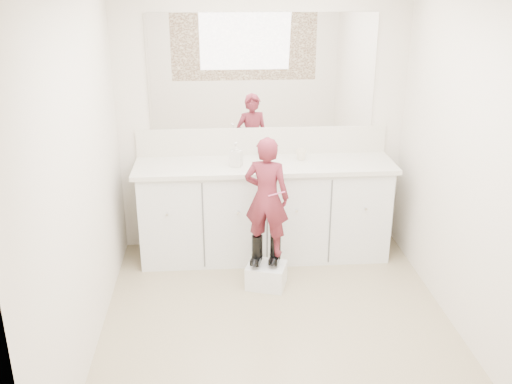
{
  "coord_description": "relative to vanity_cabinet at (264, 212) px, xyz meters",
  "views": [
    {
      "loc": [
        -0.43,
        -3.52,
        2.45
      ],
      "look_at": [
        -0.11,
        0.72,
        0.81
      ],
      "focal_mm": 40.0,
      "sensor_mm": 36.0,
      "label": 1
    }
  ],
  "objects": [
    {
      "name": "dot_panel",
      "position": [
        0.0,
        -2.71,
        1.22
      ],
      "size": [
        2.0,
        0.01,
        1.2
      ],
      "primitive_type": "cube",
      "color": "#472819",
      "rests_on": "wall_front"
    },
    {
      "name": "step_stool",
      "position": [
        -0.03,
        -0.59,
        -0.33
      ],
      "size": [
        0.37,
        0.34,
        0.2
      ],
      "primitive_type": "cube",
      "rotation": [
        0.0,
        0.0,
        -0.31
      ],
      "color": "silver",
      "rests_on": "floor"
    },
    {
      "name": "wall_front",
      "position": [
        0.0,
        -2.73,
        0.77
      ],
      "size": [
        2.6,
        0.0,
        2.6
      ],
      "primitive_type": "plane",
      "rotation": [
        -1.57,
        0.0,
        0.0
      ],
      "color": "beige",
      "rests_on": "floor"
    },
    {
      "name": "wall_right",
      "position": [
        1.3,
        -1.23,
        0.78
      ],
      "size": [
        0.0,
        3.0,
        3.0
      ],
      "primitive_type": "plane",
      "rotation": [
        1.57,
        0.0,
        -1.57
      ],
      "color": "beige",
      "rests_on": "floor"
    },
    {
      "name": "toothbrush",
      "position": [
        0.04,
        -0.65,
        0.42
      ],
      "size": [
        0.13,
        0.05,
        0.06
      ],
      "primitive_type": "cylinder",
      "rotation": [
        0.0,
        1.22,
        -0.31
      ],
      "color": "#DF5787",
      "rests_on": "toddler"
    },
    {
      "name": "floor",
      "position": [
        0.0,
        -1.23,
        -0.42
      ],
      "size": [
        3.0,
        3.0,
        0.0
      ],
      "primitive_type": "plane",
      "color": "#8B7D5B",
      "rests_on": "ground"
    },
    {
      "name": "boot_left",
      "position": [
        -0.11,
        -0.57,
        -0.1
      ],
      "size": [
        0.14,
        0.19,
        0.26
      ],
      "primitive_type": null,
      "rotation": [
        0.0,
        0.0,
        -0.31
      ],
      "color": "black",
      "rests_on": "step_stool"
    },
    {
      "name": "cup",
      "position": [
        0.33,
        0.07,
        0.51
      ],
      "size": [
        0.11,
        0.11,
        0.09
      ],
      "primitive_type": "imported",
      "rotation": [
        0.0,
        0.0,
        0.12
      ],
      "color": "beige",
      "rests_on": "countertop"
    },
    {
      "name": "toddler",
      "position": [
        -0.03,
        -0.57,
        0.37
      ],
      "size": [
        0.41,
        0.33,
        0.99
      ],
      "primitive_type": "imported",
      "rotation": [
        0.0,
        0.0,
        2.83
      ],
      "color": "#A03140",
      "rests_on": "step_stool"
    },
    {
      "name": "backsplash",
      "position": [
        0.0,
        0.26,
        0.59
      ],
      "size": [
        2.28,
        0.03,
        0.25
      ],
      "primitive_type": "cube",
      "color": "beige",
      "rests_on": "countertop"
    },
    {
      "name": "mirror",
      "position": [
        0.0,
        0.26,
        1.22
      ],
      "size": [
        2.0,
        0.02,
        1.0
      ],
      "primitive_type": "cube",
      "color": "white",
      "rests_on": "wall_back"
    },
    {
      "name": "wall_left",
      "position": [
        -1.3,
        -1.23,
        0.78
      ],
      "size": [
        0.0,
        3.0,
        3.0
      ],
      "primitive_type": "plane",
      "rotation": [
        1.57,
        0.0,
        1.57
      ],
      "color": "beige",
      "rests_on": "floor"
    },
    {
      "name": "boot_right",
      "position": [
        0.04,
        -0.57,
        -0.1
      ],
      "size": [
        0.14,
        0.19,
        0.26
      ],
      "primitive_type": null,
      "rotation": [
        0.0,
        0.0,
        -0.31
      ],
      "color": "black",
      "rests_on": "step_stool"
    },
    {
      "name": "wall_back",
      "position": [
        0.0,
        0.27,
        0.77
      ],
      "size": [
        2.6,
        0.0,
        2.6
      ],
      "primitive_type": "plane",
      "rotation": [
        1.57,
        0.0,
        0.0
      ],
      "color": "beige",
      "rests_on": "floor"
    },
    {
      "name": "vanity_cabinet",
      "position": [
        0.0,
        0.0,
        0.0
      ],
      "size": [
        2.2,
        0.55,
        0.85
      ],
      "primitive_type": "cube",
      "color": "silver",
      "rests_on": "floor"
    },
    {
      "name": "faucet",
      "position": [
        0.0,
        0.15,
        0.52
      ],
      "size": [
        0.08,
        0.08,
        0.1
      ],
      "primitive_type": "cylinder",
      "color": "silver",
      "rests_on": "countertop"
    },
    {
      "name": "soap_bottle",
      "position": [
        -0.25,
        -0.07,
        0.57
      ],
      "size": [
        0.12,
        0.12,
        0.21
      ],
      "primitive_type": "imported",
      "rotation": [
        0.0,
        0.0,
        -0.36
      ],
      "color": "beige",
      "rests_on": "countertop"
    },
    {
      "name": "countertop",
      "position": [
        0.0,
        -0.01,
        0.45
      ],
      "size": [
        2.28,
        0.58,
        0.04
      ],
      "primitive_type": "cube",
      "color": "beige",
      "rests_on": "vanity_cabinet"
    }
  ]
}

